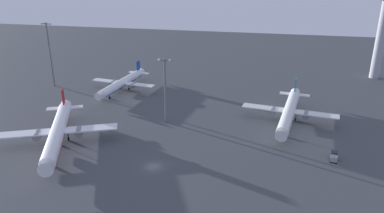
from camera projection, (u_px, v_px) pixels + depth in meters
ground_plane at (154, 167)px, 102.68m from camera, size 416.00×416.00×0.00m
control_tower at (384, 24)px, 170.51m from camera, size 8.00×8.00×44.48m
airplane_taxiway_distant at (58, 131)px, 113.28m from camera, size 34.40×43.59×11.75m
airplane_near_gate at (289, 111)px, 129.31m from camera, size 33.08×42.35×10.88m
airplane_terminal_side at (122, 83)px, 160.52m from camera, size 29.08×37.23×9.56m
baggage_tractor at (334, 156)px, 105.53m from camera, size 2.65×4.42×2.25m
apron_light_central at (165, 86)px, 125.85m from camera, size 4.80×0.90×22.81m
apron_light_east at (50, 51)px, 162.59m from camera, size 4.80×0.90×28.19m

